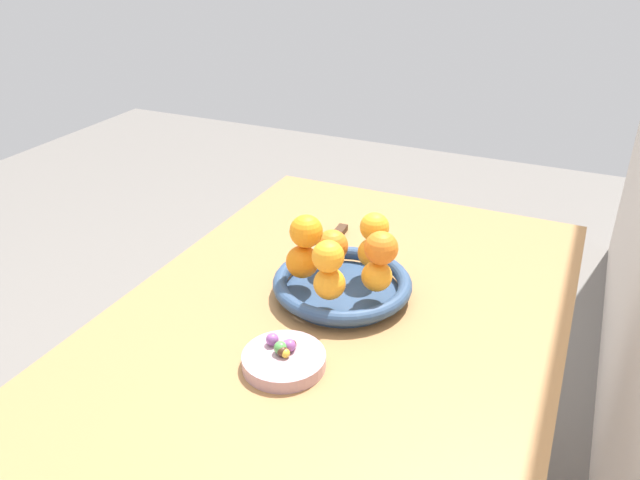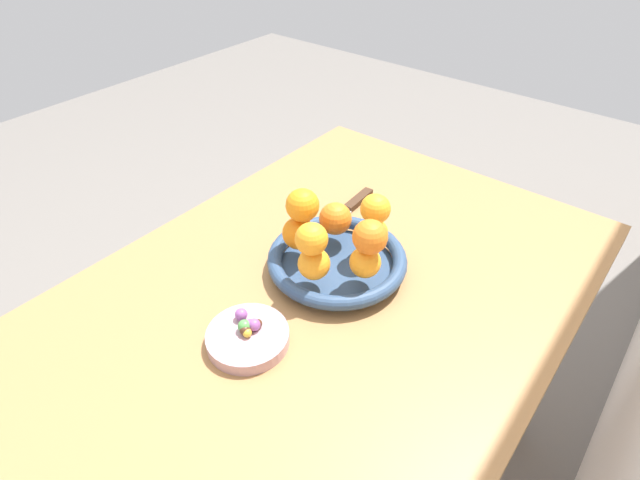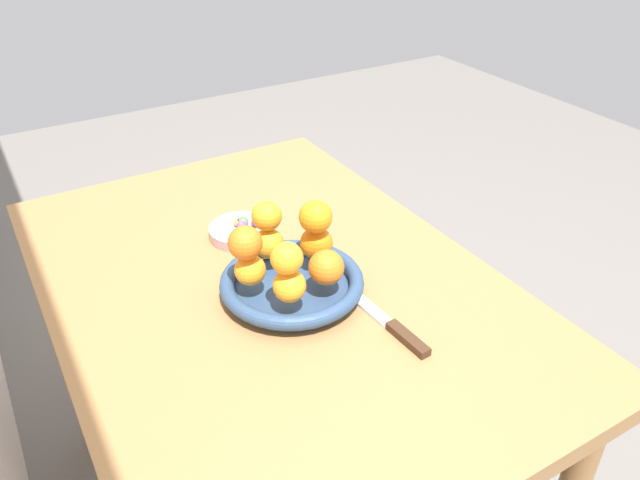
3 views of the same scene
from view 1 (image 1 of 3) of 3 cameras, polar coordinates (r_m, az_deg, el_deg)
The scene contains 20 objects.
dining_table at distance 1.16m, azimuth 1.47°, elevation -10.36°, with size 1.10×0.76×0.74m.
fruit_bowl at distance 1.14m, azimuth 2.04°, elevation -4.14°, with size 0.25×0.25×0.04m.
candy_dish at distance 0.98m, azimuth -3.31°, elevation -10.93°, with size 0.13×0.13×0.02m, color #B28C99.
orange_0 at distance 1.16m, azimuth 4.81°, elevation -1.17°, with size 0.06×0.06×0.06m, color orange.
orange_1 at distance 1.17m, azimuth 1.10°, elevation -0.53°, with size 0.06×0.06×0.06m, color orange.
orange_2 at distance 1.12m, azimuth -1.63°, elevation -2.00°, with size 0.06×0.06×0.06m, color orange.
orange_3 at distance 1.06m, azimuth 0.87°, elevation -4.01°, with size 0.06×0.06×0.06m, color orange.
orange_4 at distance 1.09m, azimuth 5.21°, elevation -3.31°, with size 0.05×0.05×0.05m, color orange.
orange_5 at distance 1.06m, azimuth 5.62°, elevation -0.74°, with size 0.06×0.06×0.06m, color orange.
orange_6 at distance 1.10m, azimuth -1.28°, elevation 0.81°, with size 0.06×0.06×0.06m, color orange.
orange_7 at distance 1.13m, azimuth 5.01°, elevation 1.20°, with size 0.05×0.05×0.05m, color orange.
orange_8 at distance 1.03m, azimuth 0.75°, elevation -1.51°, with size 0.05×0.05×0.05m, color orange.
candy_ball_0 at distance 0.98m, azimuth -3.10°, elevation -9.64°, with size 0.02×0.02×0.02m, color #8C4C99.
candy_ball_1 at distance 0.97m, azimuth -3.20°, elevation -10.29°, with size 0.01×0.01×0.01m, color gold.
candy_ball_2 at distance 0.97m, azimuth -3.46°, elevation -10.13°, with size 0.02×0.02×0.02m, color #472819.
candy_ball_3 at distance 0.97m, azimuth -3.64°, elevation -9.81°, with size 0.02×0.02×0.02m, color #4C9947.
candy_ball_4 at distance 0.98m, azimuth -2.58°, elevation -9.50°, with size 0.01×0.01×0.01m, color #472819.
candy_ball_5 at distance 0.98m, azimuth -2.82°, elevation -9.60°, with size 0.02×0.02×0.02m, color #8C4C99.
candy_ball_6 at distance 0.99m, azimuth -4.38°, elevation -9.04°, with size 0.02×0.02×0.02m, color #8C4C99.
knife at distance 1.30m, azimuth 0.63°, elevation -0.77°, with size 0.26×0.03×0.01m.
Camera 1 is at (0.84, 0.35, 1.36)m, focal length 35.00 mm.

